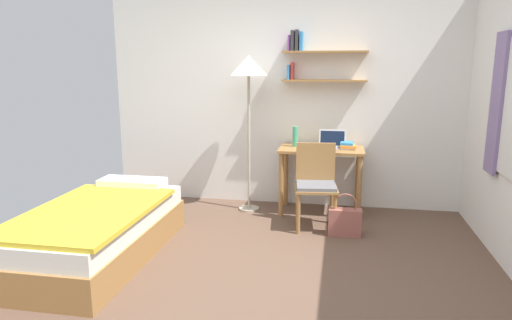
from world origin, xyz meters
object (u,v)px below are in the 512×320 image
object	(u,v)px
bed	(98,231)
laptop	(332,143)
book_stack	(347,146)
handbag	(345,221)
desk	(321,161)
desk_chair	(316,182)
standing_lamp	(249,73)
water_bottle	(295,137)

from	to	relation	value
bed	laptop	bearing A→B (deg)	39.93
bed	book_stack	xyz separation A→B (m)	(2.18, 1.65, 0.56)
book_stack	handbag	world-z (taller)	book_stack
desk	bed	bearing A→B (deg)	-139.18
desk	book_stack	size ratio (longest dim) A/B	4.14
bed	laptop	size ratio (longest dim) A/B	6.13
bed	handbag	size ratio (longest dim) A/B	4.28
desk	desk_chair	distance (m)	0.51
desk_chair	laptop	xyz separation A→B (m)	(0.15, 0.54, 0.32)
laptop	handbag	world-z (taller)	laptop
standing_lamp	book_stack	world-z (taller)	standing_lamp
bed	desk_chair	xyz separation A→B (m)	(1.86, 1.14, 0.25)
book_stack	bed	bearing A→B (deg)	-142.84
bed	handbag	distance (m)	2.36
bed	desk	world-z (taller)	desk
water_bottle	handbag	size ratio (longest dim) A/B	0.53
desk	laptop	size ratio (longest dim) A/B	3.10
laptop	water_bottle	world-z (taller)	water_bottle
desk_chair	standing_lamp	size ratio (longest dim) A/B	0.49
book_stack	handbag	distance (m)	0.97
laptop	book_stack	world-z (taller)	laptop
desk_chair	handbag	xyz separation A→B (m)	(0.31, -0.21, -0.34)
bed	desk	bearing A→B (deg)	40.82
standing_lamp	handbag	bearing A→B (deg)	-30.09
bed	book_stack	bearing A→B (deg)	37.16
bed	standing_lamp	world-z (taller)	standing_lamp
standing_lamp	desk	bearing A→B (deg)	4.08
desk_chair	laptop	bearing A→B (deg)	74.83
desk_chair	laptop	world-z (taller)	laptop
standing_lamp	water_bottle	size ratio (longest dim) A/B	7.68
desk	desk_chair	size ratio (longest dim) A/B	1.08
water_bottle	standing_lamp	bearing A→B (deg)	-168.46
water_bottle	handbag	xyz separation A→B (m)	(0.59, -0.75, -0.73)
bed	desk	distance (m)	2.52
book_stack	handbag	xyz separation A→B (m)	(-0.01, -0.72, -0.65)
laptop	water_bottle	distance (m)	0.43
desk_chair	book_stack	distance (m)	0.68
desk_chair	bed	bearing A→B (deg)	-148.53
standing_lamp	laptop	world-z (taller)	standing_lamp
bed	book_stack	world-z (taller)	book_stack
desk	handbag	world-z (taller)	desk
standing_lamp	book_stack	distance (m)	1.38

